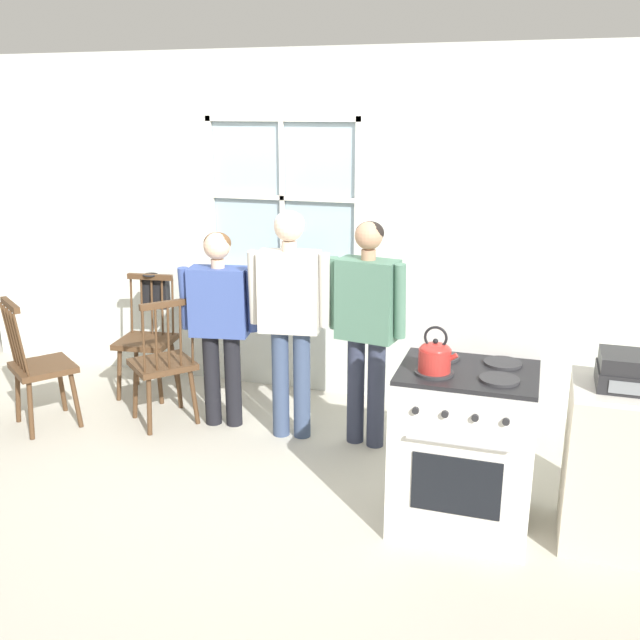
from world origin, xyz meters
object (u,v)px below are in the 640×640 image
Objects in this scene: chair_by_window at (147,341)px; handbag at (155,292)px; person_adult_right at (367,316)px; potted_plant at (285,265)px; stereo at (633,372)px; chair_near_wall at (163,365)px; side_counter at (620,466)px; kettle at (435,356)px; chair_center_cluster at (40,368)px; person_teen_center at (290,304)px; stove at (464,445)px; person_elderly_left at (220,313)px.

chair_by_window is 3.17× the size of handbag.
potted_plant is at bearing 147.76° from person_adult_right.
person_adult_right is 1.74m from stereo.
chair_near_wall is 1.08× the size of side_counter.
chair_by_window is at bearing 162.41° from side_counter.
kettle is 0.27× the size of side_counter.
person_adult_right is (2.33, 0.43, 0.48)m from chair_center_cluster.
person_teen_center is 4.99× the size of potted_plant.
chair_near_wall is 1.11m from person_teen_center.
handbag is at bearing -106.47° from chair_near_wall.
chair_by_window is 2.88m from kettle.
person_teen_center is 2.22m from stereo.
stove reaches higher than handbag.
person_elderly_left is at bearing -105.52° from potted_plant.
person_elderly_left reaches higher than stereo.
person_adult_right reaches higher than chair_center_cluster.
stove is at bearing -38.62° from person_teen_center.
chair_by_window is 3.94× the size of kettle.
chair_by_window is at bearing 146.60° from person_elderly_left.
person_adult_right is 1.44× the size of stove.
potted_plant is (1.47, 1.20, 0.61)m from chair_center_cluster.
person_elderly_left is at bearing 164.37° from side_counter.
chair_near_wall is at bearing 168.24° from side_counter.
person_elderly_left reaches higher than handbag.
person_adult_right reaches higher than handbag.
chair_near_wall is at bearing -122.41° from chair_center_cluster.
handbag is at bearing 135.54° from person_elderly_left.
chair_center_cluster is 3.95m from stereo.
person_teen_center is (0.97, 0.07, 0.53)m from chair_near_wall.
person_adult_right reaches higher than kettle.
handbag is at bearing 90.00° from chair_by_window.
stereo is (3.90, -0.34, 0.54)m from chair_center_cluster.
person_elderly_left reaches higher than side_counter.
person_elderly_left reaches higher than kettle.
kettle is at bearing -153.42° from chair_center_cluster.
person_elderly_left is 1.92m from kettle.
stove is (2.68, -1.15, 0.02)m from chair_by_window.
stereo reaches higher than side_counter.
person_teen_center is at bearing -24.03° from handbag.
stereo is at bearing -32.30° from potted_plant.
potted_plant is (-0.87, 0.77, 0.13)m from person_adult_right.
chair_by_window is 2.87× the size of stereo.
handbag is at bearing 158.86° from stereo.
person_elderly_left is 1.60× the size of side_counter.
person_adult_right is (1.92, -0.36, 0.48)m from chair_by_window.
person_teen_center is (1.39, -0.40, 0.53)m from chair_by_window.
person_teen_center is (1.80, 0.39, 0.53)m from chair_center_cluster.
chair_center_cluster is at bearing 173.27° from stove.
person_teen_center reaches higher than handbag.
potted_plant reaches higher than stereo.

